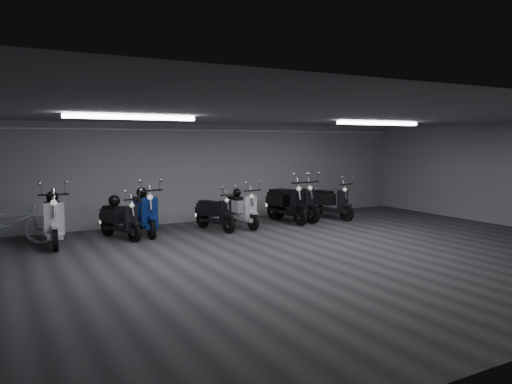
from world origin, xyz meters
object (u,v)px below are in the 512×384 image
scooter_7 (287,197)px  scooter_2 (53,212)px  scooter_5 (215,207)px  bicycle (9,218)px  scooter_9 (331,197)px  scooter_8 (295,196)px  helmet_3 (237,193)px  helmet_2 (114,201)px  scooter_3 (120,213)px  scooter_6 (241,203)px  helmet_0 (52,197)px  scooter_4 (145,206)px  helmet_1 (142,193)px

scooter_7 → scooter_2: bearing=177.9°
scooter_5 → bicycle: size_ratio=0.86×
scooter_7 → scooter_9: (1.48, -0.11, -0.07)m
scooter_2 → scooter_8: size_ratio=1.02×
helmet_3 → scooter_9: bearing=-4.9°
bicycle → helmet_2: 2.27m
scooter_2 → scooter_3: (1.46, 0.01, -0.13)m
scooter_3 → scooter_6: scooter_6 is taller
scooter_5 → scooter_8: size_ratio=0.83×
bicycle → helmet_3: size_ratio=8.11×
scooter_5 → scooter_7: scooter_7 is taller
scooter_7 → scooter_9: size_ratio=1.10×
scooter_3 → helmet_3: bearing=-15.5°
scooter_6 → bicycle: scooter_6 is taller
helmet_0 → scooter_7: bearing=-1.2°
scooter_6 → scooter_7: bearing=-1.2°
scooter_5 → helmet_2: bearing=158.8°
scooter_7 → scooter_8: (0.32, 0.07, -0.00)m
scooter_4 → scooter_6: size_ratio=1.11×
scooter_2 → helmet_2: 1.41m
bicycle → helmet_2: bicycle is taller
scooter_7 → helmet_2: size_ratio=7.20×
scooter_8 → helmet_3: scooter_8 is taller
scooter_3 → scooter_7: (4.72, 0.13, 0.12)m
scooter_3 → scooter_7: bearing=-19.0°
scooter_4 → helmet_3: (2.55, 0.03, 0.20)m
scooter_4 → helmet_2: (-0.74, -0.04, 0.18)m
helmet_1 → scooter_7: bearing=-5.5°
scooter_7 → scooter_9: scooter_7 is taller
scooter_5 → helmet_2: size_ratio=5.93×
scooter_7 → bicycle: (-7.04, 0.31, -0.12)m
scooter_6 → scooter_9: size_ratio=0.97×
helmet_1 → helmet_2: 0.82m
helmet_3 → scooter_3: bearing=-175.0°
scooter_2 → scooter_6: bearing=5.0°
scooter_9 → helmet_0: size_ratio=6.71×
scooter_2 → helmet_1: size_ratio=7.51×
scooter_5 → bicycle: bearing=159.1°
scooter_7 → helmet_0: bearing=175.3°
helmet_0 → scooter_3: bearing=-10.4°
scooter_2 → scooter_5: size_ratio=1.23×
bicycle → scooter_5: bearing=-80.8°
scooter_2 → helmet_0: 0.42m
helmet_1 → helmet_2: bearing=-157.8°
helmet_2 → helmet_0: bearing=177.9°
helmet_0 → scooter_5: bearing=-4.9°
bicycle → scooter_6: bearing=-78.7°
scooter_4 → helmet_0: size_ratio=7.22×
scooter_2 → scooter_6: size_ratio=1.15×
scooter_3 → scooter_4: scooter_4 is taller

